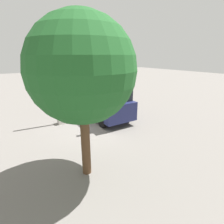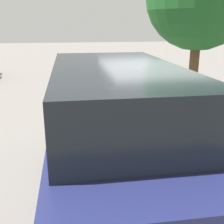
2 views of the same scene
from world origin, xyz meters
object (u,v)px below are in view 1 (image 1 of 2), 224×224
at_px(parking_meter_near, 89,116).
at_px(lamp_post, 59,99).
at_px(parking_meter_far, 53,93).
at_px(street_tree, 82,71).
at_px(parked_van, 103,101).
at_px(fire_hydrant, 55,104).

relative_size(parking_meter_near, lamp_post, 0.27).
height_order(parking_meter_far, street_tree, street_tree).
bearing_deg(lamp_post, parking_meter_near, -161.16).
height_order(parking_meter_far, parked_van, parked_van).
bearing_deg(parking_meter_near, lamp_post, 27.82).
bearing_deg(street_tree, parking_meter_far, -9.26).
bearing_deg(fire_hydrant, parking_meter_near, -177.93).
bearing_deg(street_tree, fire_hydrant, -8.87).
distance_m(parking_meter_near, fire_hydrant, 5.68).
distance_m(street_tree, fire_hydrant, 9.24).
xyz_separation_m(parking_meter_near, parked_van, (1.82, -1.94, 0.16)).
height_order(parking_meter_near, lamp_post, lamp_post).
bearing_deg(parking_meter_far, parked_van, -150.58).
relative_size(parked_van, fire_hydrant, 5.83).
height_order(parked_van, street_tree, street_tree).
height_order(parking_meter_near, parked_van, parked_van).
bearing_deg(street_tree, lamp_post, -8.08).
bearing_deg(parked_van, fire_hydrant, 30.02).
bearing_deg(parking_meter_near, parked_van, -37.87).
distance_m(parking_meter_near, street_tree, 4.20).
height_order(lamp_post, fire_hydrant, lamp_post).
xyz_separation_m(lamp_post, fire_hydrant, (3.31, -0.59, -1.16)).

